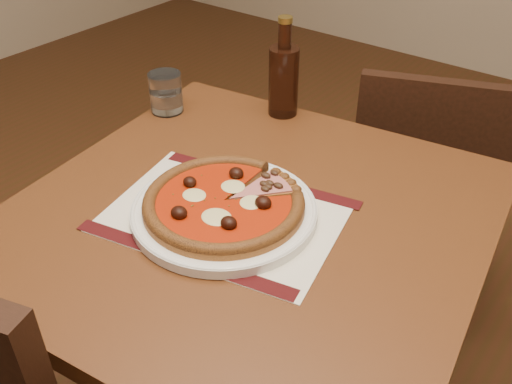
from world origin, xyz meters
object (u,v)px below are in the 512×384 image
plate (224,211)px  pizza (224,202)px  water_glass (166,93)px  chair_far (423,185)px  bottle (284,78)px  table (250,254)px

plate → pizza: bearing=-117.3°
plate → water_glass: 0.43m
pizza → water_glass: bearing=147.8°
chair_far → bottle: (-0.25, -0.33, 0.37)m
chair_far → plate: 0.78m
chair_far → water_glass: (-0.47, -0.48, 0.33)m
bottle → pizza: bearing=-69.5°
chair_far → plate: (-0.11, -0.71, 0.29)m
table → plate: (-0.03, -0.04, 0.11)m
chair_far → plate: chair_far is taller
table → chair_far: 0.70m
water_glass → table: bearing=-26.1°
bottle → plate: bearing=-69.5°
plate → pizza: 0.02m
chair_far → pizza: (-0.11, -0.71, 0.31)m
table → plate: plate is taller
table → pizza: (-0.03, -0.04, 0.13)m
pizza → table: bearing=55.5°
chair_far → bottle: size_ratio=3.66×
plate → chair_far: bearing=81.4°
plate → water_glass: size_ratio=3.54×
chair_far → pizza: chair_far is taller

